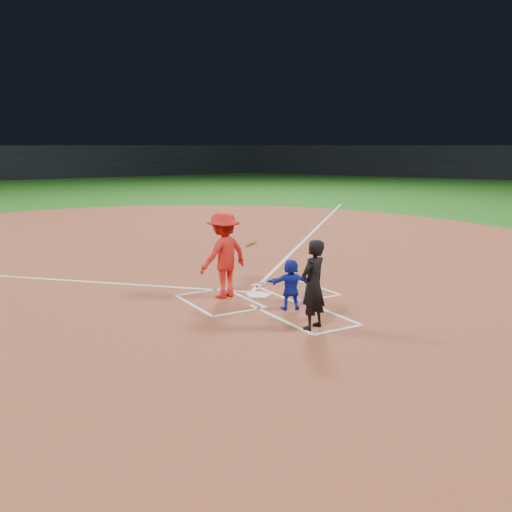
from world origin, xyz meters
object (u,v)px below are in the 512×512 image
home_plate (258,295)px  catcher (291,284)px  batter_at_plate (224,255)px  umpire (313,285)px

home_plate → catcher: (0.00, -1.26, 0.51)m
home_plate → batter_at_plate: bearing=-21.6°
umpire → batter_at_plate: 2.80m
catcher → batter_at_plate: batter_at_plate is taller
home_plate → catcher: 1.36m
home_plate → batter_at_plate: 1.20m
catcher → batter_at_plate: bearing=-43.0°
catcher → batter_at_plate: 1.75m
home_plate → batter_at_plate: batter_at_plate is taller
umpire → batter_at_plate: bearing=-102.3°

